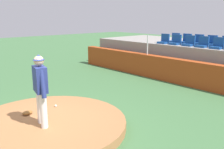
% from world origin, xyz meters
% --- Properties ---
extents(ground_plane, '(60.00, 60.00, 0.00)m').
position_xyz_m(ground_plane, '(0.00, 0.00, 0.00)').
color(ground_plane, '#3F6C3F').
extents(pitchers_mound, '(4.24, 4.24, 0.24)m').
position_xyz_m(pitchers_mound, '(0.00, 0.00, 0.12)').
color(pitchers_mound, '#9E693E').
rests_on(pitchers_mound, ground_plane).
extents(pitcher, '(0.77, 0.37, 1.83)m').
position_xyz_m(pitcher, '(0.19, -0.22, 1.30)').
color(pitcher, silver).
rests_on(pitcher, pitchers_mound).
extents(baseball, '(0.07, 0.07, 0.07)m').
position_xyz_m(baseball, '(-0.75, 0.68, 0.28)').
color(baseball, white).
rests_on(baseball, pitchers_mound).
extents(fielding_glove, '(0.22, 0.31, 0.11)m').
position_xyz_m(fielding_glove, '(-0.75, -0.22, 0.30)').
color(fielding_glove, brown).
rests_on(fielding_glove, pitchers_mound).
extents(brick_barrier, '(13.78, 0.40, 1.10)m').
position_xyz_m(brick_barrier, '(0.00, 6.67, 0.55)').
color(brick_barrier, '#A33F18').
rests_on(brick_barrier, ground_plane).
extents(fence_post_left, '(0.06, 0.06, 0.97)m').
position_xyz_m(fence_post_left, '(-2.21, 6.67, 1.58)').
color(fence_post_left, silver).
rests_on(fence_post_left, brick_barrier).
extents(bleacher_platform, '(13.60, 4.26, 1.57)m').
position_xyz_m(bleacher_platform, '(0.00, 9.49, 0.78)').
color(bleacher_platform, gray).
rests_on(bleacher_platform, ground_plane).
extents(stadium_chair_0, '(0.48, 0.44, 0.50)m').
position_xyz_m(stadium_chair_0, '(-2.12, 7.87, 1.72)').
color(stadium_chair_0, navy).
rests_on(stadium_chair_0, bleacher_platform).
extents(stadium_chair_1, '(0.48, 0.44, 0.50)m').
position_xyz_m(stadium_chair_1, '(-1.41, 7.88, 1.72)').
color(stadium_chair_1, navy).
rests_on(stadium_chair_1, bleacher_platform).
extents(stadium_chair_2, '(0.48, 0.44, 0.50)m').
position_xyz_m(stadium_chair_2, '(-0.67, 7.91, 1.72)').
color(stadium_chair_2, navy).
rests_on(stadium_chair_2, bleacher_platform).
extents(stadium_chair_3, '(0.48, 0.44, 0.50)m').
position_xyz_m(stadium_chair_3, '(0.03, 7.89, 1.72)').
color(stadium_chair_3, navy).
rests_on(stadium_chair_3, bleacher_platform).
extents(stadium_chair_4, '(0.48, 0.44, 0.50)m').
position_xyz_m(stadium_chair_4, '(0.73, 7.90, 1.72)').
color(stadium_chair_4, navy).
rests_on(stadium_chair_4, bleacher_platform).
extents(stadium_chair_7, '(0.48, 0.44, 0.50)m').
position_xyz_m(stadium_chair_7, '(-2.09, 8.79, 1.72)').
color(stadium_chair_7, navy).
rests_on(stadium_chair_7, bleacher_platform).
extents(stadium_chair_8, '(0.48, 0.44, 0.50)m').
position_xyz_m(stadium_chair_8, '(-1.39, 8.79, 1.72)').
color(stadium_chair_8, navy).
rests_on(stadium_chair_8, bleacher_platform).
extents(stadium_chair_9, '(0.48, 0.44, 0.50)m').
position_xyz_m(stadium_chair_9, '(-0.72, 8.81, 1.72)').
color(stadium_chair_9, navy).
rests_on(stadium_chair_9, bleacher_platform).
extents(stadium_chair_10, '(0.48, 0.44, 0.50)m').
position_xyz_m(stadium_chair_10, '(0.01, 8.76, 1.72)').
color(stadium_chair_10, navy).
rests_on(stadium_chair_10, bleacher_platform).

